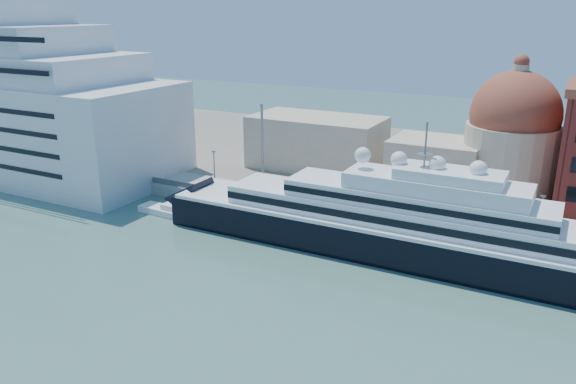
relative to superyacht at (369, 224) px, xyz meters
The scene contains 8 objects.
ground 24.07m from the superyacht, 103.63° to the right, with size 400.00×400.00×0.00m, color #345B56.
quay 12.73m from the superyacht, 116.86° to the left, with size 180.00×10.00×2.50m, color gray.
land 52.41m from the superyacht, 96.12° to the left, with size 260.00×72.00×2.00m, color slate.
quay_fence 8.66m from the superyacht, 130.59° to the left, with size 180.00×0.10×1.20m, color slate.
superyacht is the anchor object (origin of this frame).
service_barge 40.32m from the superyacht, behind, with size 10.77×4.08×2.38m.
church 35.34m from the superyacht, 88.66° to the left, with size 66.00×18.00×25.50m.
lamp_posts 21.18m from the superyacht, 153.06° to the left, with size 120.80×2.40×18.00m.
Camera 1 is at (33.26, -57.57, 37.32)m, focal length 35.00 mm.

